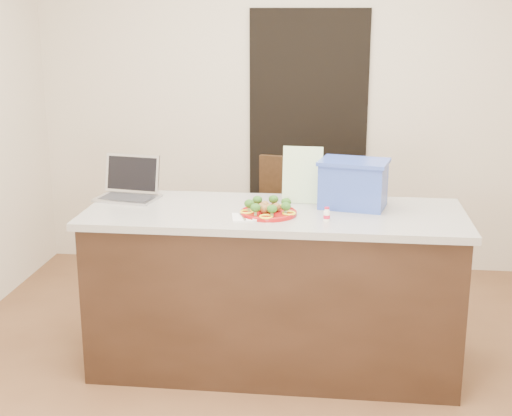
# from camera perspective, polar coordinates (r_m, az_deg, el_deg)

# --- Properties ---
(ground) EXTENTS (4.00, 4.00, 0.00)m
(ground) POSITION_cam_1_polar(r_m,az_deg,el_deg) (3.99, 1.05, -14.01)
(ground) COLOR brown
(ground) RESTS_ON ground
(room_shell) EXTENTS (4.00, 4.00, 4.00)m
(room_shell) POSITION_cam_1_polar(r_m,az_deg,el_deg) (3.50, 1.18, 9.81)
(room_shell) COLOR white
(room_shell) RESTS_ON ground
(doorway) EXTENTS (0.90, 0.02, 2.00)m
(doorway) POSITION_cam_1_polar(r_m,az_deg,el_deg) (5.54, 4.15, 5.29)
(doorway) COLOR black
(doorway) RESTS_ON ground
(island) EXTENTS (2.06, 0.76, 0.92)m
(island) POSITION_cam_1_polar(r_m,az_deg,el_deg) (4.02, 1.43, -6.51)
(island) COLOR black
(island) RESTS_ON ground
(plate) EXTENTS (0.30, 0.30, 0.02)m
(plate) POSITION_cam_1_polar(r_m,az_deg,el_deg) (3.79, 1.01, -0.36)
(plate) COLOR #990D0E
(plate) RESTS_ON island
(meatballs) EXTENTS (0.12, 0.11, 0.04)m
(meatballs) POSITION_cam_1_polar(r_m,az_deg,el_deg) (3.78, 0.95, 0.03)
(meatballs) COLOR brown
(meatballs) RESTS_ON plate
(broccoli) EXTENTS (0.25, 0.25, 0.04)m
(broccoli) POSITION_cam_1_polar(r_m,az_deg,el_deg) (3.78, 1.01, 0.33)
(broccoli) COLOR #1D4713
(broccoli) RESTS_ON plate
(pepper_rings) EXTENTS (0.30, 0.29, 0.01)m
(pepper_rings) POSITION_cam_1_polar(r_m,az_deg,el_deg) (3.79, 1.01, -0.21)
(pepper_rings) COLOR yellow
(pepper_rings) RESTS_ON plate
(napkin) EXTENTS (0.19, 0.19, 0.01)m
(napkin) POSITION_cam_1_polar(r_m,az_deg,el_deg) (3.74, -0.68, -0.74)
(napkin) COLOR silver
(napkin) RESTS_ON island
(fork) EXTENTS (0.05, 0.16, 0.00)m
(fork) POSITION_cam_1_polar(r_m,az_deg,el_deg) (3.75, -0.97, -0.60)
(fork) COLOR silver
(fork) RESTS_ON napkin
(knife) EXTENTS (0.07, 0.17, 0.01)m
(knife) POSITION_cam_1_polar(r_m,az_deg,el_deg) (3.72, -0.25, -0.71)
(knife) COLOR white
(knife) RESTS_ON napkin
(yogurt_bottle) EXTENTS (0.03, 0.03, 0.07)m
(yogurt_bottle) POSITION_cam_1_polar(r_m,az_deg,el_deg) (3.69, 5.68, -0.58)
(yogurt_bottle) COLOR white
(yogurt_bottle) RESTS_ON island
(laptop) EXTENTS (0.37, 0.32, 0.24)m
(laptop) POSITION_cam_1_polar(r_m,az_deg,el_deg) (4.21, -10.07, 1.73)
(laptop) COLOR #AEAEB3
(laptop) RESTS_ON island
(leaflet) EXTENTS (0.23, 0.06, 0.32)m
(leaflet) POSITION_cam_1_polar(r_m,az_deg,el_deg) (4.01, 3.74, 2.65)
(leaflet) COLOR white
(leaflet) RESTS_ON island
(blue_box) EXTENTS (0.41, 0.33, 0.26)m
(blue_box) POSITION_cam_1_polar(r_m,az_deg,el_deg) (3.95, 7.80, 1.96)
(blue_box) COLOR #2C44A0
(blue_box) RESTS_ON island
(chair) EXTENTS (0.53, 0.54, 1.02)m
(chair) POSITION_cam_1_polar(r_m,az_deg,el_deg) (4.86, 2.71, -1.21)
(chair) COLOR #341F0F
(chair) RESTS_ON ground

